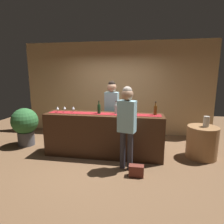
# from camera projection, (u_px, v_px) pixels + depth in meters

# --- Properties ---
(ground_plane) EXTENTS (10.00, 10.00, 0.00)m
(ground_plane) POSITION_uv_depth(u_px,v_px,m) (104.00, 155.00, 4.56)
(ground_plane) COLOR brown
(back_wall) EXTENTS (6.00, 0.12, 2.90)m
(back_wall) POSITION_uv_depth(u_px,v_px,m) (116.00, 88.00, 6.12)
(back_wall) COLOR tan
(back_wall) RESTS_ON ground
(bar_counter) EXTENTS (2.73, 0.60, 1.01)m
(bar_counter) POSITION_uv_depth(u_px,v_px,m) (104.00, 135.00, 4.47)
(bar_counter) COLOR #3D2314
(bar_counter) RESTS_ON ground
(counter_runner_cloth) EXTENTS (2.60, 0.28, 0.01)m
(counter_runner_cloth) POSITION_uv_depth(u_px,v_px,m) (104.00, 114.00, 4.37)
(counter_runner_cloth) COLOR maroon
(counter_runner_cloth) RESTS_ON bar_counter
(wine_bottle_amber) EXTENTS (0.07, 0.07, 0.30)m
(wine_bottle_amber) POSITION_uv_depth(u_px,v_px,m) (155.00, 110.00, 4.22)
(wine_bottle_amber) COLOR brown
(wine_bottle_amber) RESTS_ON bar_counter
(wine_bottle_clear) EXTENTS (0.07, 0.07, 0.30)m
(wine_bottle_clear) POSITION_uv_depth(u_px,v_px,m) (116.00, 109.00, 4.33)
(wine_bottle_clear) COLOR #B2C6C1
(wine_bottle_clear) RESTS_ON bar_counter
(wine_bottle_green) EXTENTS (0.07, 0.07, 0.30)m
(wine_bottle_green) POSITION_uv_depth(u_px,v_px,m) (99.00, 109.00, 4.36)
(wine_bottle_green) COLOR #194723
(wine_bottle_green) RESTS_ON bar_counter
(wine_glass_near_customer) EXTENTS (0.07, 0.07, 0.14)m
(wine_glass_near_customer) POSITION_uv_depth(u_px,v_px,m) (65.00, 108.00, 4.54)
(wine_glass_near_customer) COLOR silver
(wine_glass_near_customer) RESTS_ON bar_counter
(wine_glass_mid_counter) EXTENTS (0.07, 0.07, 0.14)m
(wine_glass_mid_counter) POSITION_uv_depth(u_px,v_px,m) (73.00, 108.00, 4.53)
(wine_glass_mid_counter) COLOR silver
(wine_glass_mid_counter) RESTS_ON bar_counter
(wine_glass_far_end) EXTENTS (0.07, 0.07, 0.14)m
(wine_glass_far_end) POSITION_uv_depth(u_px,v_px,m) (58.00, 108.00, 4.51)
(wine_glass_far_end) COLOR silver
(wine_glass_far_end) RESTS_ON bar_counter
(bartender) EXTENTS (0.36, 0.24, 1.74)m
(bartender) POSITION_uv_depth(u_px,v_px,m) (112.00, 107.00, 4.90)
(bartender) COLOR #26262B
(bartender) RESTS_ON ground
(customer_sipping) EXTENTS (0.38, 0.28, 1.68)m
(customer_sipping) POSITION_uv_depth(u_px,v_px,m) (127.00, 119.00, 3.71)
(customer_sipping) COLOR #33333D
(customer_sipping) RESTS_ON ground
(round_side_table) EXTENTS (0.68, 0.68, 0.74)m
(round_side_table) POSITION_uv_depth(u_px,v_px,m) (202.00, 142.00, 4.36)
(round_side_table) COLOR #996B42
(round_side_table) RESTS_ON ground
(vase_on_side_table) EXTENTS (0.13, 0.13, 0.24)m
(vase_on_side_table) POSITION_uv_depth(u_px,v_px,m) (206.00, 122.00, 4.26)
(vase_on_side_table) COLOR #B7B2A8
(vase_on_side_table) RESTS_ON round_side_table
(potted_plant_tall) EXTENTS (0.70, 0.70, 1.02)m
(potted_plant_tall) POSITION_uv_depth(u_px,v_px,m) (25.00, 124.00, 5.10)
(potted_plant_tall) COLOR #4C4C51
(potted_plant_tall) RESTS_ON ground
(handbag) EXTENTS (0.28, 0.14, 0.22)m
(handbag) POSITION_uv_depth(u_px,v_px,m) (136.00, 171.00, 3.59)
(handbag) COLOR brown
(handbag) RESTS_ON ground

